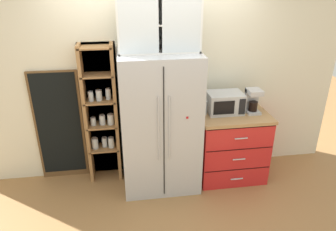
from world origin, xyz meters
TOP-DOWN VIEW (x-y plane):
  - ground_plane at (0.00, 0.00)m, footprint 10.61×10.61m
  - wall_back_cream at (0.00, 0.40)m, footprint 4.92×0.10m
  - refrigerator at (0.00, -0.01)m, footprint 0.94×0.73m
  - pantry_shelf_column at (-0.71, 0.28)m, footprint 0.45×0.29m
  - counter_cabinet at (0.94, 0.03)m, footprint 0.89×0.68m
  - microwave at (0.84, 0.07)m, footprint 0.44×0.33m
  - coffee_maker at (1.18, 0.03)m, footprint 0.17×0.20m
  - mug_navy at (0.94, 0.00)m, footprint 0.12×0.08m
  - bottle_clear at (0.56, 0.03)m, footprint 0.07×0.07m
  - upper_cabinet at (0.00, 0.04)m, footprint 0.90×0.32m
  - chalkboard_menu at (-1.26, 0.33)m, footprint 0.60×0.04m

SIDE VIEW (x-z plane):
  - ground_plane at x=0.00m, z-range 0.00..0.00m
  - counter_cabinet at x=0.94m, z-range 0.00..0.92m
  - chalkboard_menu at x=-1.26m, z-range 0.00..1.48m
  - refrigerator at x=0.00m, z-range 0.00..1.73m
  - pantry_shelf_column at x=-0.71m, z-range 0.01..1.81m
  - mug_navy at x=0.94m, z-range 0.92..1.00m
  - bottle_clear at x=0.56m, z-range 0.90..1.17m
  - microwave at x=0.84m, z-range 0.92..1.18m
  - coffee_maker at x=1.18m, z-range 0.92..1.23m
  - wall_back_cream at x=0.00m, z-range 0.00..2.55m
  - upper_cabinet at x=0.00m, z-range 1.73..2.33m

